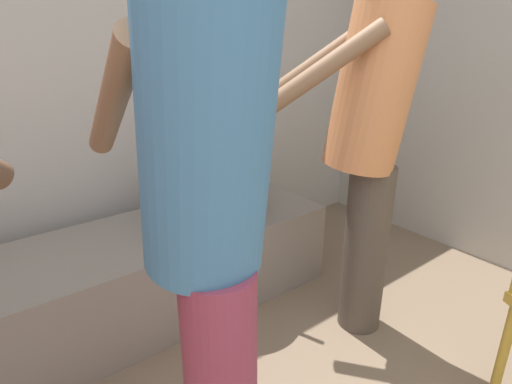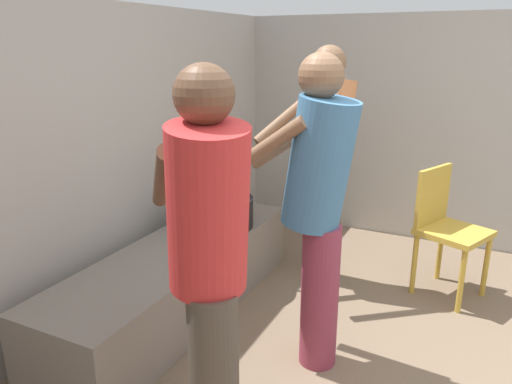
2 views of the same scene
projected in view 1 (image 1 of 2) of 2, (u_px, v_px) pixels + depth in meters
name	position (u px, v px, depth m)	size (l,w,h in m)	color
hearth_ledge	(129.00, 281.00, 2.01)	(2.07, 0.60, 0.44)	slate
cooking_pot_main	(212.00, 199.00, 2.13)	(0.49, 0.49, 0.66)	black
cook_in_blue_shirt	(208.00, 210.00, 0.99)	(0.39, 0.71, 1.64)	#8C3347
cook_in_orange_shirt	(370.00, 130.00, 1.72)	(0.73, 0.68, 1.67)	#4C4238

